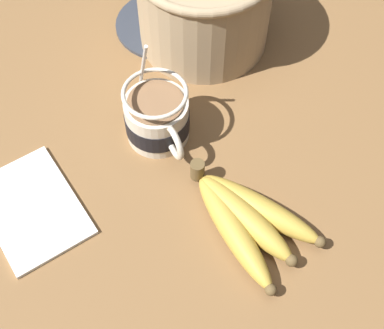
{
  "coord_description": "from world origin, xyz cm",
  "views": [
    {
      "loc": [
        36.25,
        -16.74,
        67.76
      ],
      "look_at": [
        1.3,
        1.25,
        7.46
      ],
      "focal_mm": 50.0,
      "sensor_mm": 36.0,
      "label": 1
    }
  ],
  "objects_px": {
    "banana_bunch": "(246,218)",
    "small_plate": "(165,24)",
    "woven_basket": "(204,1)",
    "coffee_mug": "(157,118)"
  },
  "relations": [
    {
      "from": "banana_bunch",
      "to": "small_plate",
      "type": "height_order",
      "value": "banana_bunch"
    },
    {
      "from": "banana_bunch",
      "to": "small_plate",
      "type": "relative_size",
      "value": 1.21
    },
    {
      "from": "banana_bunch",
      "to": "woven_basket",
      "type": "distance_m",
      "value": 0.36
    },
    {
      "from": "coffee_mug",
      "to": "woven_basket",
      "type": "height_order",
      "value": "coffee_mug"
    },
    {
      "from": "banana_bunch",
      "to": "small_plate",
      "type": "distance_m",
      "value": 0.4
    },
    {
      "from": "small_plate",
      "to": "banana_bunch",
      "type": "bearing_deg",
      "value": -10.27
    },
    {
      "from": "woven_basket",
      "to": "small_plate",
      "type": "xyz_separation_m",
      "value": [
        -0.06,
        -0.04,
        -0.08
      ]
    },
    {
      "from": "woven_basket",
      "to": "small_plate",
      "type": "bearing_deg",
      "value": -142.91
    },
    {
      "from": "banana_bunch",
      "to": "woven_basket",
      "type": "relative_size",
      "value": 0.93
    },
    {
      "from": "banana_bunch",
      "to": "woven_basket",
      "type": "height_order",
      "value": "woven_basket"
    }
  ]
}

